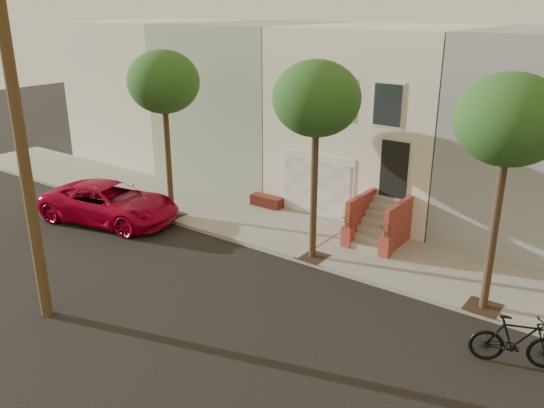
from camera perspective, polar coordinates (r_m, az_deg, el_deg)
The scene contains 9 objects.
ground at distance 16.26m, azimuth -6.42°, elevation -9.64°, with size 90.00×90.00×0.00m, color black.
sidewalk at distance 20.05m, azimuth 3.92°, elevation -3.43°, with size 40.00×3.70×0.15m, color gray.
house_row at distance 23.99m, azimuth 11.72°, elevation 8.98°, with size 33.10×11.70×7.00m.
tree_left at distance 21.02m, azimuth -11.02°, elevation 12.02°, with size 2.70×2.57×6.30m.
tree_mid at distance 16.90m, azimuth 4.55°, elevation 10.53°, with size 2.70×2.57×6.30m.
tree_right at distance 14.82m, azimuth 23.08°, elevation 7.74°, with size 2.70×2.57×6.30m.
utility_pole at distance 7.81m, azimuth 20.81°, elevation -2.17°, with size 23.60×1.22×10.00m.
pickup_truck at distance 22.33m, azimuth -16.22°, elevation 0.13°, with size 2.51×5.45×1.51m, color #AC0227.
motorcycle at distance 14.39m, azimuth 23.67°, elevation -12.66°, with size 0.59×2.08×1.25m, color black.
Camera 1 is at (9.76, -10.31, 7.92)m, focal length 36.90 mm.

